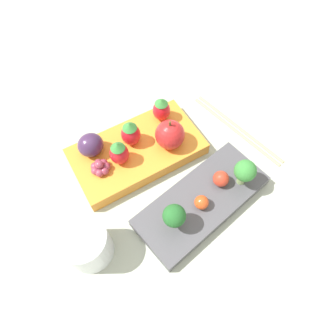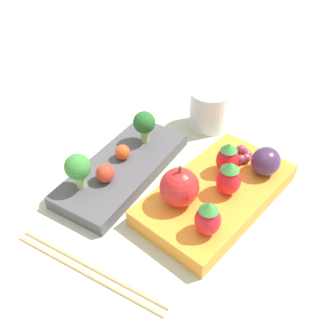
{
  "view_description": "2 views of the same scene",
  "coord_description": "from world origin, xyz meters",
  "px_view_note": "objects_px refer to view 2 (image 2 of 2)",
  "views": [
    {
      "loc": [
        0.15,
        0.19,
        0.46
      ],
      "look_at": [
        -0.0,
        -0.01,
        0.04
      ],
      "focal_mm": 32.0,
      "sensor_mm": 36.0,
      "label": 1
    },
    {
      "loc": [
        -0.32,
        -0.23,
        0.38
      ],
      "look_at": [
        -0.0,
        -0.01,
        0.04
      ],
      "focal_mm": 40.0,
      "sensor_mm": 36.0,
      "label": 2
    }
  ],
  "objects_px": {
    "cherry_tomato_1": "(105,173)",
    "strawberry_1": "(229,178)",
    "bento_box_savoury": "(123,168)",
    "drinking_cup": "(210,109)",
    "cherry_tomato_0": "(122,152)",
    "chopsticks_pair": "(89,269)",
    "strawberry_2": "(208,219)",
    "grape_cluster": "(241,154)",
    "broccoli_floret_1": "(78,168)",
    "apple": "(179,187)",
    "broccoli_floret_0": "(144,124)",
    "plum": "(266,161)",
    "bento_box_fruit": "(217,194)",
    "strawberry_0": "(228,158)"
  },
  "relations": [
    {
      "from": "cherry_tomato_1",
      "to": "strawberry_1",
      "type": "height_order",
      "value": "strawberry_1"
    },
    {
      "from": "bento_box_savoury",
      "to": "drinking_cup",
      "type": "bearing_deg",
      "value": -12.98
    },
    {
      "from": "cherry_tomato_1",
      "to": "drinking_cup",
      "type": "distance_m",
      "value": 0.23
    },
    {
      "from": "cherry_tomato_0",
      "to": "chopsticks_pair",
      "type": "height_order",
      "value": "cherry_tomato_0"
    },
    {
      "from": "cherry_tomato_0",
      "to": "strawberry_2",
      "type": "distance_m",
      "value": 0.18
    },
    {
      "from": "cherry_tomato_1",
      "to": "grape_cluster",
      "type": "bearing_deg",
      "value": -43.64
    },
    {
      "from": "broccoli_floret_1",
      "to": "strawberry_2",
      "type": "height_order",
      "value": "same"
    },
    {
      "from": "bento_box_savoury",
      "to": "apple",
      "type": "xyz_separation_m",
      "value": [
        -0.02,
        -0.11,
        0.04
      ]
    },
    {
      "from": "strawberry_1",
      "to": "chopsticks_pair",
      "type": "distance_m",
      "value": 0.21
    },
    {
      "from": "broccoli_floret_0",
      "to": "apple",
      "type": "distance_m",
      "value": 0.15
    },
    {
      "from": "broccoli_floret_1",
      "to": "bento_box_savoury",
      "type": "bearing_deg",
      "value": -11.98
    },
    {
      "from": "strawberry_2",
      "to": "grape_cluster",
      "type": "xyz_separation_m",
      "value": [
        0.15,
        0.03,
        -0.01
      ]
    },
    {
      "from": "chopsticks_pair",
      "to": "plum",
      "type": "bearing_deg",
      "value": -23.15
    },
    {
      "from": "broccoli_floret_1",
      "to": "apple",
      "type": "distance_m",
      "value": 0.14
    },
    {
      "from": "strawberry_2",
      "to": "grape_cluster",
      "type": "height_order",
      "value": "strawberry_2"
    },
    {
      "from": "cherry_tomato_1",
      "to": "chopsticks_pair",
      "type": "bearing_deg",
      "value": -148.05
    },
    {
      "from": "bento_box_fruit",
      "to": "chopsticks_pair",
      "type": "relative_size",
      "value": 1.13
    },
    {
      "from": "cherry_tomato_1",
      "to": "plum",
      "type": "bearing_deg",
      "value": -52.57
    },
    {
      "from": "bento_box_savoury",
      "to": "strawberry_0",
      "type": "distance_m",
      "value": 0.16
    },
    {
      "from": "bento_box_fruit",
      "to": "apple",
      "type": "bearing_deg",
      "value": 150.62
    },
    {
      "from": "cherry_tomato_0",
      "to": "drinking_cup",
      "type": "distance_m",
      "value": 0.18
    },
    {
      "from": "strawberry_1",
      "to": "chopsticks_pair",
      "type": "height_order",
      "value": "strawberry_1"
    },
    {
      "from": "broccoli_floret_1",
      "to": "drinking_cup",
      "type": "bearing_deg",
      "value": -12.71
    },
    {
      "from": "broccoli_floret_1",
      "to": "strawberry_0",
      "type": "distance_m",
      "value": 0.2
    },
    {
      "from": "cherry_tomato_1",
      "to": "strawberry_1",
      "type": "xyz_separation_m",
      "value": [
        0.07,
        -0.15,
        0.02
      ]
    },
    {
      "from": "bento_box_savoury",
      "to": "broccoli_floret_1",
      "type": "xyz_separation_m",
      "value": [
        -0.07,
        0.01,
        0.04
      ]
    },
    {
      "from": "broccoli_floret_1",
      "to": "grape_cluster",
      "type": "bearing_deg",
      "value": -42.24
    },
    {
      "from": "broccoli_floret_0",
      "to": "cherry_tomato_1",
      "type": "xyz_separation_m",
      "value": [
        -0.1,
        -0.01,
        -0.02
      ]
    },
    {
      "from": "plum",
      "to": "drinking_cup",
      "type": "relative_size",
      "value": 0.64
    },
    {
      "from": "strawberry_1",
      "to": "strawberry_2",
      "type": "height_order",
      "value": "strawberry_1"
    },
    {
      "from": "bento_box_savoury",
      "to": "drinking_cup",
      "type": "height_order",
      "value": "drinking_cup"
    },
    {
      "from": "cherry_tomato_1",
      "to": "chopsticks_pair",
      "type": "distance_m",
      "value": 0.14
    },
    {
      "from": "broccoli_floret_1",
      "to": "strawberry_1",
      "type": "relative_size",
      "value": 1.05
    },
    {
      "from": "plum",
      "to": "grape_cluster",
      "type": "bearing_deg",
      "value": 78.85
    },
    {
      "from": "cherry_tomato_1",
      "to": "cherry_tomato_0",
      "type": "bearing_deg",
      "value": 12.78
    },
    {
      "from": "broccoli_floret_0",
      "to": "strawberry_2",
      "type": "distance_m",
      "value": 0.2
    },
    {
      "from": "strawberry_2",
      "to": "cherry_tomato_1",
      "type": "bearing_deg",
      "value": 88.74
    },
    {
      "from": "bento_box_savoury",
      "to": "bento_box_fruit",
      "type": "relative_size",
      "value": 0.96
    },
    {
      "from": "strawberry_1",
      "to": "plum",
      "type": "bearing_deg",
      "value": -20.43
    },
    {
      "from": "bento_box_savoury",
      "to": "strawberry_1",
      "type": "xyz_separation_m",
      "value": [
        0.03,
        -0.16,
        0.04
      ]
    },
    {
      "from": "strawberry_1",
      "to": "drinking_cup",
      "type": "relative_size",
      "value": 0.74
    },
    {
      "from": "cherry_tomato_1",
      "to": "grape_cluster",
      "type": "distance_m",
      "value": 0.2
    },
    {
      "from": "broccoli_floret_1",
      "to": "strawberry_0",
      "type": "bearing_deg",
      "value": -48.21
    },
    {
      "from": "cherry_tomato_0",
      "to": "strawberry_2",
      "type": "bearing_deg",
      "value": -107.32
    },
    {
      "from": "broccoli_floret_0",
      "to": "apple",
      "type": "height_order",
      "value": "apple"
    },
    {
      "from": "cherry_tomato_1",
      "to": "chopsticks_pair",
      "type": "relative_size",
      "value": 0.13
    },
    {
      "from": "cherry_tomato_0",
      "to": "grape_cluster",
      "type": "relative_size",
      "value": 0.69
    },
    {
      "from": "cherry_tomato_1",
      "to": "drinking_cup",
      "type": "xyz_separation_m",
      "value": [
        0.22,
        -0.04,
        -0.0
      ]
    },
    {
      "from": "strawberry_2",
      "to": "chopsticks_pair",
      "type": "xyz_separation_m",
      "value": [
        -0.11,
        0.09,
        -0.05
      ]
    },
    {
      "from": "cherry_tomato_0",
      "to": "chopsticks_pair",
      "type": "bearing_deg",
      "value": -153.43
    }
  ]
}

